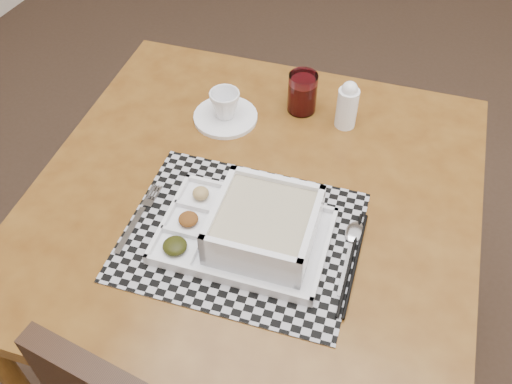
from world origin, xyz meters
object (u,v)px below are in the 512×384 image
juice_glass (302,94)px  creamer_bottle (347,105)px  cup (225,104)px  serving_tray (257,229)px  dining_table (254,215)px

juice_glass → creamer_bottle: creamer_bottle is taller
cup → juice_glass: bearing=55.3°
cup → juice_glass: juice_glass is taller
juice_glass → creamer_bottle: 0.11m
serving_tray → creamer_bottle: creamer_bottle is taller
creamer_bottle → serving_tray: bearing=-96.8°
cup → juice_glass: 0.18m
dining_table → serving_tray: bearing=-62.7°
juice_glass → creamer_bottle: bearing=-5.4°
juice_glass → serving_tray: bearing=-80.9°
serving_tray → dining_table: bearing=117.3°
dining_table → serving_tray: 0.16m
cup → creamer_bottle: bearing=40.2°
serving_tray → juice_glass: bearing=99.1°
dining_table → juice_glass: 0.32m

